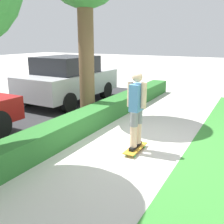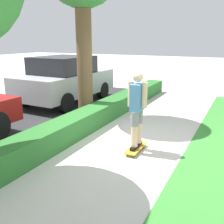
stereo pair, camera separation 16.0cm
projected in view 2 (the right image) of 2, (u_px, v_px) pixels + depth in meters
ground_plane at (139, 145)px, 5.85m from camera, size 60.00×60.00×0.00m
street_asphalt at (5, 119)px, 7.68m from camera, size 12.27×5.00×0.01m
hedge_row at (79, 124)px, 6.48m from camera, size 12.27×0.60×0.50m
skateboard at (136, 148)px, 5.51m from camera, size 0.76×0.24×0.08m
skater_person at (137, 108)px, 5.28m from camera, size 0.48×0.41×1.59m
parked_car_middle at (65, 79)px, 9.54m from camera, size 3.91×1.99×1.68m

